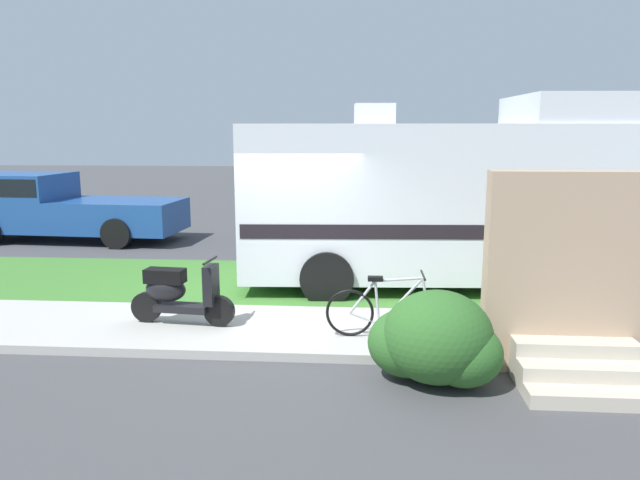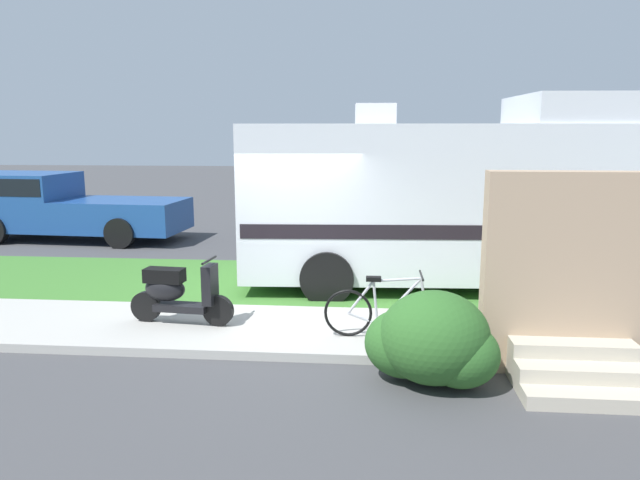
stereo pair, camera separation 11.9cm
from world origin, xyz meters
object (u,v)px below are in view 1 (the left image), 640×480
at_px(pickup_truck_near, 52,204).
at_px(bottle_green, 609,326).
at_px(scooter, 178,293).
at_px(bicycle, 389,311).
at_px(motorhome_rv, 434,198).

relative_size(pickup_truck_near, bottle_green, 23.83).
height_order(scooter, bicycle, scooter).
bearing_deg(bottle_green, scooter, -179.93).
bearing_deg(bicycle, scooter, 173.48).
height_order(motorhome_rv, bicycle, motorhome_rv).
xyz_separation_m(bicycle, bottle_green, (3.01, 0.35, -0.27)).
bearing_deg(scooter, motorhome_rv, 35.79).
distance_m(motorhome_rv, pickup_truck_near, 10.38).
height_order(motorhome_rv, pickup_truck_near, motorhome_rv).
bearing_deg(bicycle, bottle_green, 6.60).
distance_m(motorhome_rv, bicycle, 3.49).
height_order(pickup_truck_near, bottle_green, pickup_truck_near).
height_order(scooter, pickup_truck_near, pickup_truck_near).
bearing_deg(pickup_truck_near, bottle_green, -30.83).
relative_size(motorhome_rv, bottle_green, 27.53).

